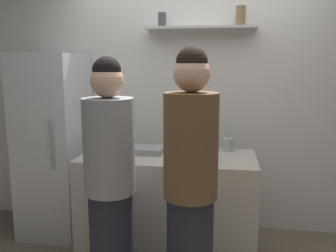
# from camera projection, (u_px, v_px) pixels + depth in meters

# --- Properties ---
(back_wall_assembly) EXTENTS (4.80, 0.32, 2.60)m
(back_wall_assembly) POSITION_uv_depth(u_px,v_px,m) (197.00, 99.00, 3.63)
(back_wall_assembly) COLOR white
(back_wall_assembly) RESTS_ON ground
(refrigerator) EXTENTS (0.56, 0.69, 1.75)m
(refrigerator) POSITION_uv_depth(u_px,v_px,m) (54.00, 145.00, 3.53)
(refrigerator) COLOR silver
(refrigerator) RESTS_ON ground
(counter) EXTENTS (1.45, 0.66, 0.90)m
(counter) POSITION_uv_depth(u_px,v_px,m) (168.00, 207.00, 3.10)
(counter) COLOR #B7B2A8
(counter) RESTS_ON ground
(baking_pan) EXTENTS (0.34, 0.24, 0.05)m
(baking_pan) POSITION_uv_depth(u_px,v_px,m) (143.00, 150.00, 3.11)
(baking_pan) COLOR gray
(baking_pan) RESTS_ON counter
(utensil_holder) EXTENTS (0.10, 0.10, 0.22)m
(utensil_holder) POSITION_uv_depth(u_px,v_px,m) (228.00, 144.00, 3.19)
(utensil_holder) COLOR #B2B2B7
(utensil_holder) RESTS_ON counter
(wine_bottle_dark_glass) EXTENTS (0.06, 0.06, 0.32)m
(wine_bottle_dark_glass) POSITION_uv_depth(u_px,v_px,m) (210.00, 147.00, 2.82)
(wine_bottle_dark_glass) COLOR black
(wine_bottle_dark_glass) RESTS_ON counter
(wine_bottle_amber_glass) EXTENTS (0.08, 0.08, 0.31)m
(wine_bottle_amber_glass) POSITION_uv_depth(u_px,v_px,m) (198.00, 137.00, 3.20)
(wine_bottle_amber_glass) COLOR #472814
(wine_bottle_amber_glass) RESTS_ON counter
(wine_bottle_green_glass) EXTENTS (0.08, 0.08, 0.32)m
(wine_bottle_green_glass) POSITION_uv_depth(u_px,v_px,m) (99.00, 139.00, 3.11)
(wine_bottle_green_glass) COLOR #19471E
(wine_bottle_green_glass) RESTS_ON counter
(water_bottle_plastic) EXTENTS (0.09, 0.09, 0.25)m
(water_bottle_plastic) POSITION_uv_depth(u_px,v_px,m) (189.00, 145.00, 2.90)
(water_bottle_plastic) COLOR silver
(water_bottle_plastic) RESTS_ON counter
(person_grey_hoodie) EXTENTS (0.34, 0.34, 1.71)m
(person_grey_hoodie) POSITION_uv_depth(u_px,v_px,m) (110.00, 186.00, 2.44)
(person_grey_hoodie) COLOR #262633
(person_grey_hoodie) RESTS_ON ground
(person_brown_jacket) EXTENTS (0.34, 0.34, 1.77)m
(person_brown_jacket) POSITION_uv_depth(u_px,v_px,m) (190.00, 189.00, 2.28)
(person_brown_jacket) COLOR #262633
(person_brown_jacket) RESTS_ON ground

